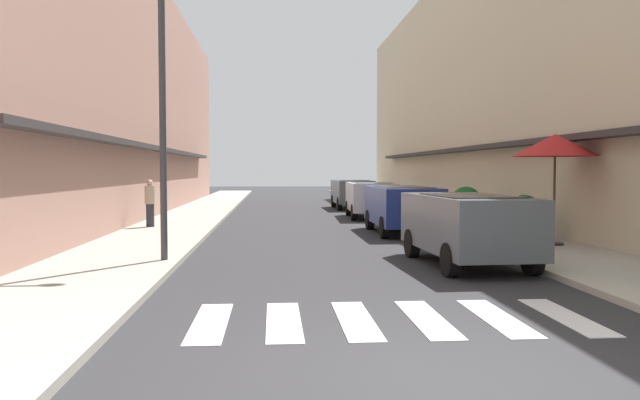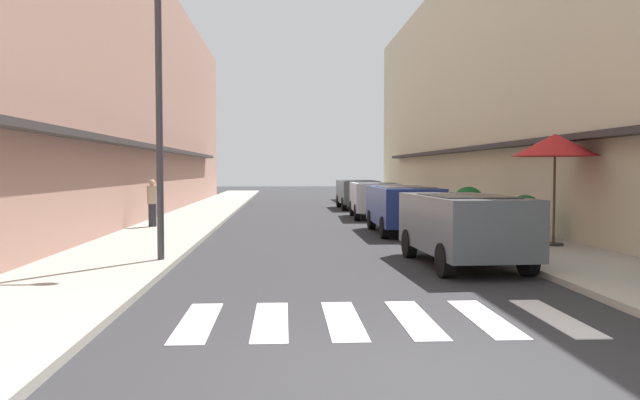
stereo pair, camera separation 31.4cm
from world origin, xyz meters
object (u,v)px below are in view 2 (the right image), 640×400
parked_car_distant (357,191)px  planter_far (468,206)px  parked_car_near (464,222)px  street_lamp (168,91)px  parked_car_far (374,196)px  cafe_umbrella (555,146)px  pedestrian_walking_near (152,202)px  parked_car_mid (403,204)px  planter_midblock (525,218)px

parked_car_distant → planter_far: bearing=-76.3°
parked_car_near → street_lamp: size_ratio=0.72×
parked_car_far → street_lamp: size_ratio=0.70×
street_lamp → cafe_umbrella: bearing=12.0°
pedestrian_walking_near → parked_car_mid: bearing=142.4°
cafe_umbrella → planter_midblock: size_ratio=2.30×
street_lamp → pedestrian_walking_near: bearing=104.1°
parked_car_far → parked_car_distant: 6.14m
planter_midblock → pedestrian_walking_near: bearing=158.0°
planter_far → parked_car_distant: bearing=103.7°
street_lamp → planter_midblock: 9.93m
parked_car_distant → cafe_umbrella: cafe_umbrella is taller
parked_car_distant → planter_far: (2.59, -10.65, -0.19)m
parked_car_far → parked_car_distant: (0.00, 6.14, 0.00)m
parked_car_mid → parked_car_distant: bearing=90.0°
planter_far → pedestrian_walking_near: pedestrian_walking_near is taller
parked_car_distant → cafe_umbrella: 16.99m
street_lamp → planter_far: street_lamp is taller
parked_car_near → planter_midblock: 4.79m
parked_car_far → planter_midblock: 9.49m
cafe_umbrella → planter_far: size_ratio=2.12×
parked_car_distant → cafe_umbrella: (2.96, -16.65, 1.65)m
parked_car_far → planter_midblock: bearing=-72.9°
planter_midblock → planter_far: bearing=92.5°
parked_car_far → planter_far: size_ratio=3.12×
parked_car_mid → planter_far: 3.18m
parked_car_distant → planter_midblock: parked_car_distant is taller
parked_car_near → pedestrian_walking_near: 11.49m
parked_car_mid → parked_car_distant: 12.48m
parked_car_distant → parked_car_mid: bearing=-90.0°
parked_car_mid → pedestrian_walking_near: 8.18m
parked_car_mid → parked_car_distant: (0.00, 12.48, -0.00)m
parked_car_mid → parked_car_far: 6.35m
parked_car_distant → street_lamp: street_lamp is taller
parked_car_distant → planter_midblock: (2.79, -15.20, -0.25)m
pedestrian_walking_near → parked_car_far: bearing=-175.5°
street_lamp → pedestrian_walking_near: size_ratio=3.73×
pedestrian_walking_near → parked_car_distant: bearing=-152.4°
parked_car_mid → parked_car_distant: same height
parked_car_far → planter_far: bearing=-60.2°
parked_car_mid → pedestrian_walking_near: size_ratio=2.73×
street_lamp → planter_far: 12.09m
parked_car_mid → pedestrian_walking_near: pedestrian_walking_near is taller
parked_car_far → cafe_umbrella: cafe_umbrella is taller
parked_car_mid → pedestrian_walking_near: (-8.01, 1.64, 0.00)m
parked_car_distant → planter_midblock: size_ratio=3.49×
pedestrian_walking_near → parked_car_near: bearing=108.2°
parked_car_near → parked_car_far: same height
cafe_umbrella → pedestrian_walking_near: cafe_umbrella is taller
parked_car_near → cafe_umbrella: 4.17m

